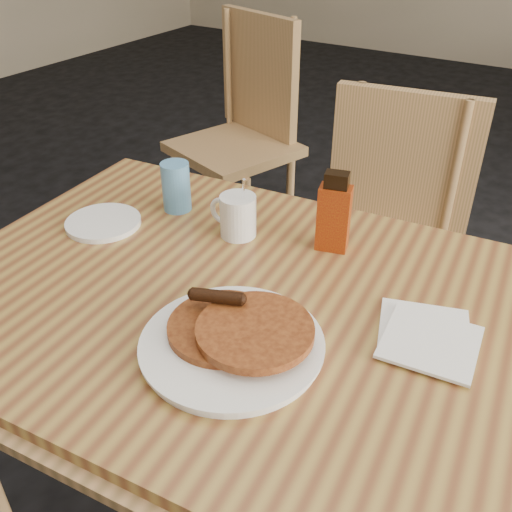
{
  "coord_description": "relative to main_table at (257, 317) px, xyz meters",
  "views": [
    {
      "loc": [
        0.5,
        -0.68,
        1.39
      ],
      "look_at": [
        0.05,
        0.03,
        0.84
      ],
      "focal_mm": 40.0,
      "sensor_mm": 36.0,
      "label": 1
    }
  ],
  "objects": [
    {
      "name": "main_table",
      "position": [
        0.0,
        0.0,
        0.0
      ],
      "size": [
        1.35,
        0.98,
        0.75
      ],
      "rotation": [
        0.0,
        0.0,
        0.09
      ],
      "color": "#A6803B",
      "rests_on": "floor"
    },
    {
      "name": "chair_main_far",
      "position": [
        -0.01,
        0.71,
        -0.16
      ],
      "size": [
        0.47,
        0.48,
        0.93
      ],
      "rotation": [
        0.0,
        0.0,
        0.14
      ],
      "color": "tan",
      "rests_on": "floor"
    },
    {
      "name": "chair_wall_extra",
      "position": [
        -0.82,
        1.23,
        -0.13
      ],
      "size": [
        0.55,
        0.56,
        0.97
      ],
      "rotation": [
        0.0,
        0.0,
        -0.32
      ],
      "color": "tan",
      "rests_on": "floor"
    },
    {
      "name": "pancake_plate",
      "position": [
        0.04,
        -0.13,
        0.06
      ],
      "size": [
        0.3,
        0.3,
        0.07
      ],
      "rotation": [
        0.0,
        0.0,
        -0.05
      ],
      "color": "white",
      "rests_on": "main_table"
    },
    {
      "name": "coffee_mug",
      "position": [
        -0.16,
        0.17,
        0.09
      ],
      "size": [
        0.11,
        0.08,
        0.15
      ],
      "rotation": [
        0.0,
        0.0,
        0.28
      ],
      "color": "white",
      "rests_on": "main_table"
    },
    {
      "name": "syrup_bottle",
      "position": [
        0.04,
        0.23,
        0.12
      ],
      "size": [
        0.07,
        0.06,
        0.17
      ],
      "rotation": [
        0.0,
        0.0,
        0.26
      ],
      "color": "maroon",
      "rests_on": "main_table"
    },
    {
      "name": "napkin_stack",
      "position": [
        0.3,
        0.06,
        0.05
      ],
      "size": [
        0.19,
        0.2,
        0.01
      ],
      "rotation": [
        0.0,
        0.0,
        0.31
      ],
      "color": "white",
      "rests_on": "main_table"
    },
    {
      "name": "blue_tumbler",
      "position": [
        -0.34,
        0.2,
        0.1
      ],
      "size": [
        0.08,
        0.08,
        0.11
      ],
      "primitive_type": "cylinder",
      "rotation": [
        0.0,
        0.0,
        -0.35
      ],
      "color": "#5796CB",
      "rests_on": "main_table"
    },
    {
      "name": "side_saucer",
      "position": [
        -0.44,
        0.05,
        0.05
      ],
      "size": [
        0.17,
        0.17,
        0.01
      ],
      "primitive_type": "cylinder",
      "rotation": [
        0.0,
        0.0,
        0.01
      ],
      "color": "white",
      "rests_on": "main_table"
    }
  ]
}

